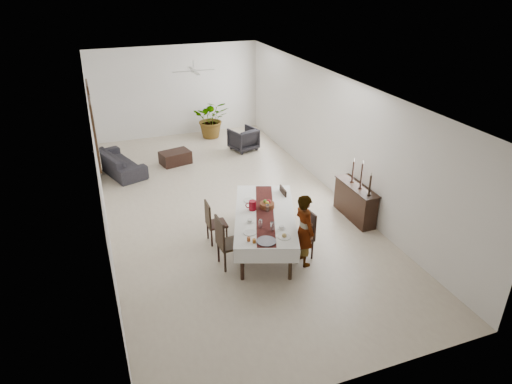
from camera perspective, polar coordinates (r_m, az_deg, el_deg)
name	(u,v)px	position (r m, az deg, el deg)	size (l,w,h in m)	color
floor	(227,206)	(11.94, -3.63, -1.70)	(6.00, 12.00, 0.00)	beige
ceiling	(223,83)	(10.81, -4.12, 13.42)	(6.00, 12.00, 0.02)	white
wall_back	(176,91)	(16.87, -9.91, 12.28)	(6.00, 0.02, 3.20)	white
wall_front	(354,298)	(6.47, 12.13, -12.82)	(6.00, 0.02, 3.20)	white
wall_left	(98,165)	(10.89, -19.17, 3.22)	(0.02, 12.00, 3.20)	white
wall_right	(333,134)	(12.40, 9.63, 7.14)	(0.02, 12.00, 3.20)	white
dining_table_top	(265,215)	(9.89, 1.12, -2.87)	(1.08, 2.59, 0.05)	black
table_leg_fl	(242,264)	(9.07, -1.74, -8.94)	(0.08, 0.08, 0.76)	black
table_leg_fr	(290,263)	(9.10, 4.32, -8.89)	(0.08, 0.08, 0.76)	black
table_leg_bl	(244,205)	(11.17, -1.49, -1.59)	(0.08, 0.08, 0.76)	black
table_leg_br	(283,205)	(11.19, 3.38, -1.57)	(0.08, 0.08, 0.76)	black
tablecloth_top	(265,214)	(9.88, 1.12, -2.71)	(1.27, 2.79, 0.01)	white
tablecloth_drape_left	(236,220)	(9.96, -2.53, -3.51)	(0.01, 2.79, 0.32)	white
tablecloth_drape_right	(294,220)	(9.99, 4.75, -3.47)	(0.01, 2.79, 0.32)	white
tablecloth_drape_near	(267,256)	(8.78, 1.34, -8.03)	(1.27, 0.01, 0.32)	white
tablecloth_drape_far	(263,192)	(11.18, 0.94, 0.06)	(1.27, 0.01, 0.32)	white
table_runner	(265,213)	(9.87, 1.12, -2.67)	(0.38, 2.70, 0.00)	#4E1916
red_pitcher	(252,205)	(9.96, -0.45, -1.69)	(0.16, 0.16, 0.22)	maroon
pitcher_handle	(248,205)	(9.96, -0.97, -1.69)	(0.13, 0.13, 0.02)	maroon
wine_glass_near	(272,226)	(9.23, 2.04, -4.30)	(0.08, 0.08, 0.18)	silver
wine_glass_mid	(260,224)	(9.31, 0.55, -3.97)	(0.08, 0.08, 0.18)	white
wine_glass_far	(267,208)	(9.88, 1.43, -2.06)	(0.08, 0.08, 0.18)	silver
teacup_right	(282,227)	(9.31, 3.22, -4.44)	(0.10, 0.10, 0.06)	silver
saucer_right	(282,228)	(9.33, 3.22, -4.57)	(0.16, 0.16, 0.01)	white
teacup_left	(250,221)	(9.53, -0.77, -3.62)	(0.10, 0.10, 0.06)	silver
saucer_left	(250,222)	(9.54, -0.77, -3.76)	(0.16, 0.16, 0.01)	white
plate_near_right	(284,237)	(9.05, 3.54, -5.62)	(0.26, 0.26, 0.02)	white
bread_near_right	(284,236)	(9.04, 3.55, -5.46)	(0.10, 0.10, 0.10)	tan
plate_near_left	(250,233)	(9.17, -0.78, -5.11)	(0.26, 0.26, 0.02)	silver
plate_far_left	(249,200)	(10.39, -0.86, -1.05)	(0.26, 0.26, 0.02)	silver
serving_tray	(266,241)	(8.90, 1.31, -6.18)	(0.39, 0.39, 0.02)	#3D3C41
jam_jar_a	(254,241)	(8.85, -0.23, -6.14)	(0.07, 0.07, 0.08)	#914E15
jam_jar_b	(249,239)	(8.91, -0.93, -5.91)	(0.07, 0.07, 0.08)	brown
fruit_basket	(267,205)	(10.09, 1.40, -1.66)	(0.32, 0.32, 0.11)	brown
fruit_red	(269,201)	(10.07, 1.58, -1.19)	(0.10, 0.10, 0.10)	#A01017
fruit_green	(265,201)	(10.08, 1.15, -1.17)	(0.09, 0.09, 0.09)	#477623
fruit_yellow	(267,203)	(10.00, 1.41, -1.40)	(0.09, 0.09, 0.09)	gold
chair_right_near_seat	(301,238)	(9.73, 5.62, -5.73)	(0.45, 0.45, 0.05)	black
chair_right_near_leg_fl	(312,250)	(9.82, 7.04, -7.19)	(0.04, 0.04, 0.44)	black
chair_right_near_leg_fr	(303,241)	(10.07, 5.89, -6.17)	(0.04, 0.04, 0.44)	black
chair_right_near_leg_bl	(297,254)	(9.65, 5.20, -7.76)	(0.04, 0.04, 0.44)	black
chair_right_near_leg_br	(288,246)	(9.91, 4.08, -6.70)	(0.04, 0.04, 0.44)	black
chair_right_near_back	(310,223)	(9.67, 6.72, -3.89)	(0.45, 0.04, 0.57)	black
chair_right_far_seat	(275,209)	(10.85, 2.41, -2.19)	(0.41, 0.41, 0.05)	black
chair_right_far_leg_fl	(284,220)	(10.88, 3.50, -3.53)	(0.04, 0.04, 0.40)	black
chair_right_far_leg_fr	(279,213)	(11.15, 2.93, -2.70)	(0.04, 0.04, 0.40)	black
chair_right_far_leg_bl	(270,222)	(10.78, 1.82, -3.78)	(0.04, 0.04, 0.40)	black
chair_right_far_leg_br	(266,215)	(11.06, 1.28, -2.94)	(0.04, 0.04, 0.40)	black
chair_right_far_back	(283,198)	(10.78, 3.37, -0.76)	(0.41, 0.04, 0.52)	black
chair_left_near_seat	(230,244)	(9.43, -3.23, -6.51)	(0.48, 0.48, 0.05)	black
chair_left_near_leg_fl	(218,252)	(9.68, -4.71, -7.50)	(0.05, 0.05, 0.48)	black
chair_left_near_leg_fr	(225,262)	(9.37, -3.87, -8.74)	(0.05, 0.05, 0.48)	black
chair_left_near_leg_bl	(236,248)	(9.79, -2.53, -6.99)	(0.05, 0.05, 0.48)	black
chair_left_near_leg_br	(243,258)	(9.49, -1.63, -8.19)	(0.05, 0.05, 0.48)	black
chair_left_near_back	(220,233)	(9.19, -4.55, -5.09)	(0.48, 0.04, 0.61)	black
chair_left_far_seat	(217,224)	(10.26, -4.93, -4.01)	(0.42, 0.42, 0.05)	black
chair_left_far_leg_fl	(208,231)	(10.49, -6.06, -4.82)	(0.04, 0.04, 0.42)	black
chair_left_far_leg_fr	(212,238)	(10.20, -5.55, -5.77)	(0.04, 0.04, 0.42)	black
chair_left_far_leg_bl	(222,228)	(10.56, -4.23, -4.49)	(0.04, 0.04, 0.42)	black
chair_left_far_leg_br	(227,235)	(10.28, -3.68, -5.43)	(0.04, 0.04, 0.42)	black
chair_left_far_back	(208,214)	(10.08, -6.05, -2.78)	(0.42, 0.04, 0.54)	black
woman	(304,230)	(9.38, 6.04, -4.74)	(0.58, 0.38, 1.59)	gray
sideboard_body	(355,202)	(11.44, 12.29, -1.27)	(0.37, 1.40, 0.84)	black
sideboard_top	(357,186)	(11.25, 12.50, 0.69)	(0.41, 1.46, 0.03)	black
candlestick_near_base	(369,194)	(10.86, 13.92, -0.29)	(0.09, 0.09, 0.03)	black
candlestick_near_shaft	(370,185)	(10.75, 14.06, 0.89)	(0.05, 0.05, 0.47)	black
candlestick_near_candle	(371,174)	(10.64, 14.22, 2.20)	(0.03, 0.03, 0.07)	beige
candlestick_mid_base	(360,188)	(11.14, 12.89, 0.52)	(0.09, 0.09, 0.03)	black
candlestick_mid_shaft	(362,176)	(11.00, 13.05, 2.01)	(0.05, 0.05, 0.61)	black
candlestick_mid_candle	(363,162)	(10.87, 13.23, 3.64)	(0.03, 0.03, 0.07)	beige
candlestick_far_base	(352,181)	(11.42, 11.90, 1.30)	(0.09, 0.09, 0.03)	black
candlestick_far_shaft	(353,171)	(11.31, 12.03, 2.54)	(0.05, 0.05, 0.51)	black
candlestick_far_candle	(354,160)	(11.19, 12.17, 3.91)	(0.03, 0.03, 0.07)	beige
sofa	(119,162)	(14.38, -16.75, 3.62)	(2.15, 0.84, 0.63)	#2D2A30
armchair	(243,139)	(15.48, -1.60, 6.64)	(0.81, 0.83, 0.75)	#242226
coffee_table	(175,158)	(14.62, -10.05, 4.26)	(0.90, 0.60, 0.40)	black
potted_plant	(212,119)	(16.66, -5.55, 9.12)	(1.25, 1.08, 1.39)	#2A5020
mirror_frame_near	(95,134)	(12.96, -19.50, 6.82)	(0.06, 1.05, 1.85)	black
mirror_glass_near	(96,134)	(12.96, -19.35, 6.85)	(0.01, 0.90, 1.70)	white
mirror_frame_far	(91,113)	(14.97, -19.88, 9.30)	(0.06, 1.05, 1.85)	black
mirror_glass_far	(93,113)	(14.97, -19.75, 9.32)	(0.01, 0.90, 1.70)	silver
fan_rod	(193,64)	(13.68, -7.84, 15.59)	(0.04, 0.04, 0.20)	silver
fan_hub	(194,71)	(13.71, -7.79, 14.77)	(0.16, 0.16, 0.08)	white
fan_blade_n	(191,69)	(14.05, -8.13, 15.03)	(0.10, 0.55, 0.01)	beige
fan_blade_s	(197,73)	(13.38, -7.43, 14.50)	(0.10, 0.55, 0.01)	silver
fan_blade_e	(206,70)	(13.79, -6.32, 14.92)	(0.55, 0.10, 0.01)	white
fan_blade_w	(182,72)	(13.64, -9.26, 14.61)	(0.55, 0.10, 0.01)	silver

